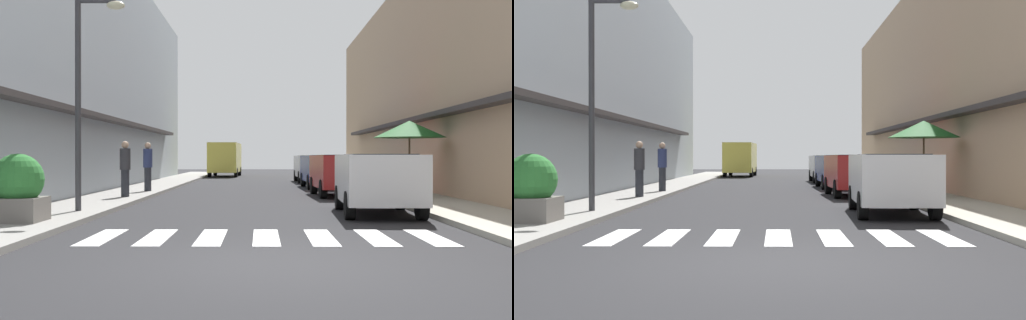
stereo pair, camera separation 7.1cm
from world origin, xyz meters
TOP-DOWN VIEW (x-y plane):
  - ground_plane at (0.00, 15.74)m, footprint 86.59×86.59m
  - sidewalk_left at (-4.90, 15.74)m, footprint 2.21×55.10m
  - sidewalk_right at (4.90, 15.74)m, footprint 2.21×55.10m
  - building_row_left at (-8.50, 16.71)m, footprint 5.50×37.42m
  - building_row_right at (8.50, 16.71)m, footprint 5.50×37.42m
  - crosswalk at (-0.00, 2.56)m, footprint 6.15×2.20m
  - parked_car_near at (2.74, 6.82)m, footprint 1.95×4.06m
  - parked_car_mid at (2.74, 13.68)m, footprint 1.92×3.97m
  - parked_car_far at (2.74, 19.22)m, footprint 1.90×4.50m
  - parked_car_distant at (2.74, 25.32)m, footprint 1.87×4.51m
  - delivery_van at (-2.59, 35.00)m, footprint 2.15×5.46m
  - street_lamp at (-4.24, 6.46)m, footprint 1.19×0.28m
  - cafe_umbrella at (4.76, 11.90)m, footprint 2.33×2.33m
  - planter_corner at (-4.92, 4.06)m, footprint 1.02×1.02m
  - pedestrian_walking_near at (-4.31, 14.72)m, footprint 0.34×0.34m
  - pedestrian_walking_far at (-4.44, 11.48)m, footprint 0.34×0.34m

SIDE VIEW (x-z plane):
  - ground_plane at x=0.00m, z-range 0.00..0.00m
  - crosswalk at x=0.00m, z-range 0.00..0.01m
  - sidewalk_left at x=-4.90m, z-range 0.00..0.12m
  - sidewalk_right at x=4.90m, z-range 0.00..0.12m
  - planter_corner at x=-4.92m, z-range 0.10..1.45m
  - parked_car_mid at x=2.74m, z-range 0.18..1.65m
  - parked_car_near at x=2.74m, z-range 0.19..1.66m
  - parked_car_far at x=2.74m, z-range 0.19..1.66m
  - parked_car_distant at x=2.74m, z-range 0.19..1.66m
  - pedestrian_walking_far at x=-4.44m, z-range 0.17..1.96m
  - pedestrian_walking_near at x=-4.31m, z-range 0.18..1.99m
  - delivery_van at x=-2.59m, z-range 0.22..2.59m
  - cafe_umbrella at x=4.76m, z-range 1.06..3.52m
  - street_lamp at x=-4.24m, z-range 0.71..5.84m
  - building_row_right at x=8.50m, z-range 0.00..9.03m
  - building_row_left at x=-8.50m, z-range 0.00..9.96m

